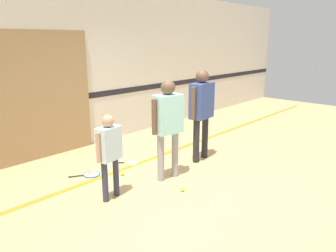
{
  "coord_description": "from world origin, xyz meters",
  "views": [
    {
      "loc": [
        -3.57,
        -3.17,
        2.14
      ],
      "look_at": [
        -0.01,
        0.1,
        0.86
      ],
      "focal_mm": 35.0,
      "sensor_mm": 36.0,
      "label": 1
    }
  ],
  "objects_px": {
    "person_student_left": "(109,148)",
    "racket_spare_on_floor": "(90,175)",
    "racket_second_spare": "(131,163)",
    "tennis_ball_near_instructor": "(182,189)",
    "person_instructor": "(168,119)",
    "tennis_ball_by_spare_racket": "(89,172)",
    "person_student_right": "(202,105)",
    "tennis_ball_stray_left": "(122,174)"
  },
  "relations": [
    {
      "from": "racket_spare_on_floor",
      "to": "racket_second_spare",
      "type": "bearing_deg",
      "value": -156.57
    },
    {
      "from": "racket_second_spare",
      "to": "tennis_ball_stray_left",
      "type": "distance_m",
      "value": 0.54
    },
    {
      "from": "person_instructor",
      "to": "tennis_ball_stray_left",
      "type": "relative_size",
      "value": 23.62
    },
    {
      "from": "person_instructor",
      "to": "racket_second_spare",
      "type": "distance_m",
      "value": 1.32
    },
    {
      "from": "person_instructor",
      "to": "person_student_left",
      "type": "bearing_deg",
      "value": -177.78
    },
    {
      "from": "person_student_right",
      "to": "person_instructor",
      "type": "bearing_deg",
      "value": 1.43
    },
    {
      "from": "person_student_right",
      "to": "tennis_ball_near_instructor",
      "type": "relative_size",
      "value": 24.83
    },
    {
      "from": "racket_second_spare",
      "to": "tennis_ball_near_instructor",
      "type": "height_order",
      "value": "tennis_ball_near_instructor"
    },
    {
      "from": "tennis_ball_near_instructor",
      "to": "tennis_ball_stray_left",
      "type": "bearing_deg",
      "value": 101.3
    },
    {
      "from": "person_instructor",
      "to": "racket_spare_on_floor",
      "type": "height_order",
      "value": "person_instructor"
    },
    {
      "from": "person_student_right",
      "to": "tennis_ball_stray_left",
      "type": "bearing_deg",
      "value": -24.43
    },
    {
      "from": "person_student_left",
      "to": "person_student_right",
      "type": "xyz_separation_m",
      "value": [
        2.04,
        0.0,
        0.28
      ]
    },
    {
      "from": "person_student_left",
      "to": "tennis_ball_by_spare_racket",
      "type": "height_order",
      "value": "person_student_left"
    },
    {
      "from": "racket_spare_on_floor",
      "to": "tennis_ball_by_spare_racket",
      "type": "height_order",
      "value": "tennis_ball_by_spare_racket"
    },
    {
      "from": "racket_spare_on_floor",
      "to": "tennis_ball_near_instructor",
      "type": "height_order",
      "value": "tennis_ball_near_instructor"
    },
    {
      "from": "person_student_left",
      "to": "racket_spare_on_floor",
      "type": "relative_size",
      "value": 2.35
    },
    {
      "from": "person_instructor",
      "to": "person_student_left",
      "type": "relative_size",
      "value": 1.31
    },
    {
      "from": "person_instructor",
      "to": "racket_spare_on_floor",
      "type": "distance_m",
      "value": 1.59
    },
    {
      "from": "person_instructor",
      "to": "tennis_ball_near_instructor",
      "type": "relative_size",
      "value": 23.62
    },
    {
      "from": "person_student_left",
      "to": "tennis_ball_near_instructor",
      "type": "relative_size",
      "value": 18.03
    },
    {
      "from": "tennis_ball_stray_left",
      "to": "tennis_ball_near_instructor",
      "type": "bearing_deg",
      "value": -78.7
    },
    {
      "from": "tennis_ball_near_instructor",
      "to": "tennis_ball_stray_left",
      "type": "xyz_separation_m",
      "value": [
        -0.22,
        1.09,
        0.0
      ]
    },
    {
      "from": "person_instructor",
      "to": "person_student_right",
      "type": "bearing_deg",
      "value": 15.9
    },
    {
      "from": "person_instructor",
      "to": "tennis_ball_stray_left",
      "type": "bearing_deg",
      "value": 133.71
    },
    {
      "from": "person_instructor",
      "to": "racket_second_spare",
      "type": "xyz_separation_m",
      "value": [
        0.01,
        0.92,
        -0.95
      ]
    },
    {
      "from": "racket_second_spare",
      "to": "tennis_ball_by_spare_racket",
      "type": "bearing_deg",
      "value": 40.57
    },
    {
      "from": "tennis_ball_near_instructor",
      "to": "tennis_ball_by_spare_racket",
      "type": "bearing_deg",
      "value": 110.03
    },
    {
      "from": "person_student_right",
      "to": "tennis_ball_by_spare_racket",
      "type": "relative_size",
      "value": 24.83
    },
    {
      "from": "person_instructor",
      "to": "tennis_ball_stray_left",
      "type": "xyz_separation_m",
      "value": [
        -0.43,
        0.62,
        -0.93
      ]
    },
    {
      "from": "person_student_right",
      "to": "tennis_ball_by_spare_racket",
      "type": "xyz_separation_m",
      "value": [
        -1.78,
        0.93,
        -0.98
      ]
    },
    {
      "from": "person_instructor",
      "to": "tennis_ball_near_instructor",
      "type": "height_order",
      "value": "person_instructor"
    },
    {
      "from": "tennis_ball_near_instructor",
      "to": "person_instructor",
      "type": "bearing_deg",
      "value": 66.07
    },
    {
      "from": "racket_second_spare",
      "to": "person_instructor",
      "type": "bearing_deg",
      "value": 139.76
    },
    {
      "from": "racket_spare_on_floor",
      "to": "tennis_ball_by_spare_racket",
      "type": "relative_size",
      "value": 7.67
    },
    {
      "from": "tennis_ball_near_instructor",
      "to": "racket_spare_on_floor",
      "type": "bearing_deg",
      "value": 110.78
    },
    {
      "from": "person_instructor",
      "to": "tennis_ball_near_instructor",
      "type": "distance_m",
      "value": 1.07
    },
    {
      "from": "person_instructor",
      "to": "racket_spare_on_floor",
      "type": "bearing_deg",
      "value": 136.34
    },
    {
      "from": "racket_spare_on_floor",
      "to": "racket_second_spare",
      "type": "xyz_separation_m",
      "value": [
        0.79,
        -0.09,
        0.0
      ]
    },
    {
      "from": "person_student_left",
      "to": "person_student_right",
      "type": "distance_m",
      "value": 2.06
    },
    {
      "from": "tennis_ball_near_instructor",
      "to": "tennis_ball_by_spare_racket",
      "type": "relative_size",
      "value": 1.0
    },
    {
      "from": "racket_spare_on_floor",
      "to": "person_student_right",
      "type": "bearing_deg",
      "value": -176.38
    },
    {
      "from": "racket_second_spare",
      "to": "tennis_ball_stray_left",
      "type": "xyz_separation_m",
      "value": [
        -0.44,
        -0.3,
        0.02
      ]
    }
  ]
}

